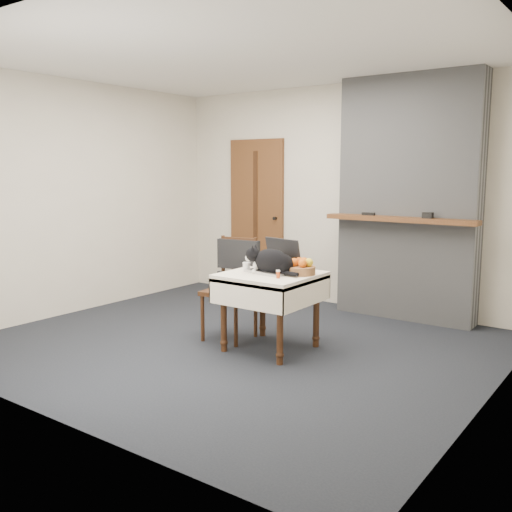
{
  "coord_description": "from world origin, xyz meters",
  "views": [
    {
      "loc": [
        3.17,
        -4.07,
        1.61
      ],
      "look_at": [
        0.22,
        0.0,
        0.85
      ],
      "focal_mm": 40.0,
      "sensor_mm": 36.0,
      "label": 1
    }
  ],
  "objects_px": {
    "fruit_basket": "(301,268)",
    "chair": "(235,274)",
    "laptop": "(276,264)",
    "door": "(257,217)",
    "side_table": "(271,285)",
    "pill_bottle": "(278,274)",
    "cream_jar": "(246,267)",
    "cat": "(272,262)"
  },
  "relations": [
    {
      "from": "side_table",
      "to": "laptop",
      "type": "relative_size",
      "value": 1.73
    },
    {
      "from": "pill_bottle",
      "to": "fruit_basket",
      "type": "xyz_separation_m",
      "value": [
        0.06,
        0.27,
        0.02
      ]
    },
    {
      "from": "side_table",
      "to": "chair",
      "type": "height_order",
      "value": "chair"
    },
    {
      "from": "pill_bottle",
      "to": "chair",
      "type": "distance_m",
      "value": 0.77
    },
    {
      "from": "door",
      "to": "chair",
      "type": "xyz_separation_m",
      "value": [
        1.04,
        -1.8,
        -0.38
      ]
    },
    {
      "from": "chair",
      "to": "door",
      "type": "bearing_deg",
      "value": 113.36
    },
    {
      "from": "laptop",
      "to": "fruit_basket",
      "type": "xyz_separation_m",
      "value": [
        0.25,
        0.03,
        -0.02
      ]
    },
    {
      "from": "door",
      "to": "fruit_basket",
      "type": "xyz_separation_m",
      "value": [
        1.79,
        -1.82,
        -0.24
      ]
    },
    {
      "from": "door",
      "to": "chair",
      "type": "height_order",
      "value": "door"
    },
    {
      "from": "laptop",
      "to": "cream_jar",
      "type": "height_order",
      "value": "laptop"
    },
    {
      "from": "side_table",
      "to": "cream_jar",
      "type": "bearing_deg",
      "value": -171.8
    },
    {
      "from": "chair",
      "to": "pill_bottle",
      "type": "bearing_deg",
      "value": -29.37
    },
    {
      "from": "cat",
      "to": "door",
      "type": "bearing_deg",
      "value": 112.87
    },
    {
      "from": "door",
      "to": "cat",
      "type": "distance_m",
      "value": 2.52
    },
    {
      "from": "laptop",
      "to": "cream_jar",
      "type": "relative_size",
      "value": 5.76
    },
    {
      "from": "cat",
      "to": "pill_bottle",
      "type": "height_order",
      "value": "cat"
    },
    {
      "from": "side_table",
      "to": "chair",
      "type": "bearing_deg",
      "value": 166.09
    },
    {
      "from": "cream_jar",
      "to": "pill_bottle",
      "type": "xyz_separation_m",
      "value": [
        0.44,
        -0.13,
        -0.0
      ]
    },
    {
      "from": "door",
      "to": "pill_bottle",
      "type": "distance_m",
      "value": 2.73
    },
    {
      "from": "door",
      "to": "side_table",
      "type": "distance_m",
      "value": 2.5
    },
    {
      "from": "door",
      "to": "chair",
      "type": "bearing_deg",
      "value": -60.07
    },
    {
      "from": "side_table",
      "to": "pill_bottle",
      "type": "xyz_separation_m",
      "value": [
        0.19,
        -0.17,
        0.15
      ]
    },
    {
      "from": "cream_jar",
      "to": "cat",
      "type": "bearing_deg",
      "value": 2.1
    },
    {
      "from": "cat",
      "to": "fruit_basket",
      "type": "xyz_separation_m",
      "value": [
        0.22,
        0.13,
        -0.05
      ]
    },
    {
      "from": "laptop",
      "to": "cat",
      "type": "relative_size",
      "value": 0.84
    },
    {
      "from": "door",
      "to": "fruit_basket",
      "type": "relative_size",
      "value": 7.81
    },
    {
      "from": "cream_jar",
      "to": "chair",
      "type": "bearing_deg",
      "value": 148.59
    },
    {
      "from": "cream_jar",
      "to": "pill_bottle",
      "type": "bearing_deg",
      "value": -16.94
    },
    {
      "from": "side_table",
      "to": "chair",
      "type": "distance_m",
      "value": 0.53
    },
    {
      "from": "fruit_basket",
      "to": "chair",
      "type": "relative_size",
      "value": 0.26
    },
    {
      "from": "side_table",
      "to": "laptop",
      "type": "distance_m",
      "value": 0.2
    },
    {
      "from": "side_table",
      "to": "door",
      "type": "bearing_deg",
      "value": 128.76
    },
    {
      "from": "pill_bottle",
      "to": "fruit_basket",
      "type": "bearing_deg",
      "value": 77.63
    },
    {
      "from": "side_table",
      "to": "chair",
      "type": "xyz_separation_m",
      "value": [
        -0.51,
        0.13,
        0.03
      ]
    },
    {
      "from": "door",
      "to": "side_table",
      "type": "height_order",
      "value": "door"
    },
    {
      "from": "side_table",
      "to": "pill_bottle",
      "type": "relative_size",
      "value": 11.01
    },
    {
      "from": "door",
      "to": "fruit_basket",
      "type": "distance_m",
      "value": 2.57
    },
    {
      "from": "side_table",
      "to": "laptop",
      "type": "height_order",
      "value": "laptop"
    },
    {
      "from": "door",
      "to": "cat",
      "type": "relative_size",
      "value": 3.72
    },
    {
      "from": "laptop",
      "to": "door",
      "type": "bearing_deg",
      "value": 139.86
    },
    {
      "from": "cat",
      "to": "cream_jar",
      "type": "relative_size",
      "value": 6.86
    },
    {
      "from": "laptop",
      "to": "cream_jar",
      "type": "bearing_deg",
      "value": -145.56
    }
  ]
}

